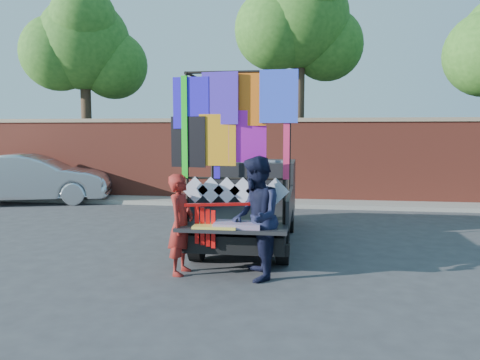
# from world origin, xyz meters

# --- Properties ---
(ground) EXTENTS (90.00, 90.00, 0.00)m
(ground) POSITION_xyz_m (0.00, 0.00, 0.00)
(ground) COLOR #38383A
(ground) RESTS_ON ground
(brick_wall) EXTENTS (30.00, 0.45, 2.61)m
(brick_wall) POSITION_xyz_m (0.00, 7.00, 1.33)
(brick_wall) COLOR brown
(brick_wall) RESTS_ON ground
(curb) EXTENTS (30.00, 1.20, 0.12)m
(curb) POSITION_xyz_m (0.00, 6.30, 0.06)
(curb) COLOR gray
(curb) RESTS_ON ground
(tree_left) EXTENTS (4.20, 3.30, 7.05)m
(tree_left) POSITION_xyz_m (-6.48, 8.12, 5.12)
(tree_left) COLOR #38281C
(tree_left) RESTS_ON ground
(tree_mid) EXTENTS (4.20, 3.30, 7.73)m
(tree_mid) POSITION_xyz_m (1.02, 8.12, 5.70)
(tree_mid) COLOR #38281C
(tree_mid) RESTS_ON ground
(pickup_truck) EXTENTS (1.98, 4.97, 3.13)m
(pickup_truck) POSITION_xyz_m (0.20, 1.98, 0.79)
(pickup_truck) COLOR black
(pickup_truck) RESTS_ON ground
(sedan) EXTENTS (4.83, 2.86, 1.50)m
(sedan) POSITION_xyz_m (-7.03, 5.61, 0.75)
(sedan) COLOR #B4B7BC
(sedan) RESTS_ON ground
(woman) EXTENTS (0.44, 0.61, 1.56)m
(woman) POSITION_xyz_m (-0.61, -0.71, 0.78)
(woman) COLOR maroon
(woman) RESTS_ON ground
(man) EXTENTS (0.86, 1.02, 1.85)m
(man) POSITION_xyz_m (0.56, -0.80, 0.92)
(man) COLOR black
(man) RESTS_ON ground
(streamer_bundle) EXTENTS (0.98, 0.31, 0.69)m
(streamer_bundle) POSITION_xyz_m (-0.13, -0.77, 0.91)
(streamer_bundle) COLOR red
(streamer_bundle) RESTS_ON ground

